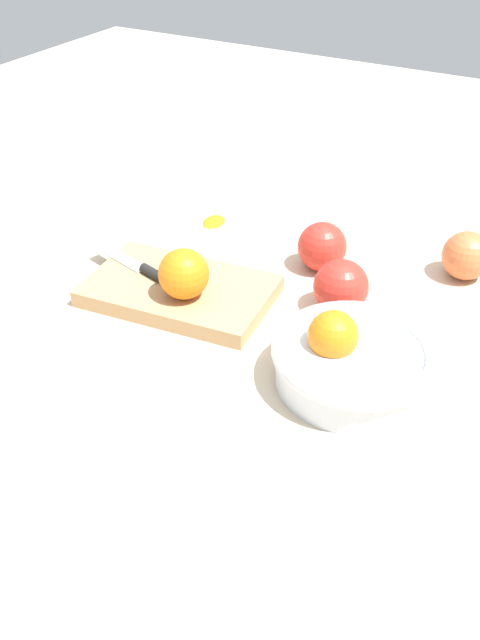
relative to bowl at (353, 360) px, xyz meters
name	(u,v)px	position (x,y,z in m)	size (l,w,h in m)	color
ground_plane	(271,297)	(0.17, -0.12, -0.03)	(2.40, 2.40, 0.00)	beige
bowl	(353,360)	(0.00, 0.00, 0.00)	(0.20, 0.20, 0.09)	silver
cutting_board	(180,291)	(0.28, -0.05, -0.02)	(0.26, 0.16, 0.02)	tan
orange_on_board	(184,274)	(0.26, -0.03, 0.02)	(0.07, 0.07, 0.07)	orange
knife	(139,266)	(0.35, -0.06, -0.01)	(0.15, 0.06, 0.01)	silver
apple_front_left	(467,256)	(-0.05, -0.31, 0.00)	(0.07, 0.07, 0.07)	#CC6638
apple_front_center	(322,247)	(0.14, -0.23, 0.00)	(0.07, 0.07, 0.07)	red
apple_mid_left	(341,287)	(0.07, -0.14, 0.00)	(0.08, 0.08, 0.08)	red
citrus_peel	(214,220)	(0.36, -0.28, -0.03)	(0.05, 0.04, 0.01)	orange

